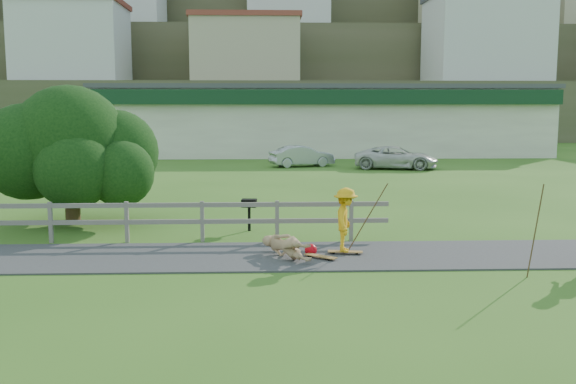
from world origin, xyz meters
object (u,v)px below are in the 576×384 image
skater_rider (346,224)px  car_silver (302,156)px  car_white (396,158)px  bbq (249,215)px  skater_fallen (287,247)px  tree (71,170)px

skater_rider → car_silver: bearing=10.2°
car_white → bbq: bearing=168.7°
car_silver → bbq: bearing=155.2°
skater_fallen → bbq: bearing=73.4°
skater_rider → skater_fallen: size_ratio=0.92×
skater_fallen → car_white: 22.80m
tree → bbq: tree is taller
car_silver → skater_fallen: bearing=158.7°
skater_fallen → car_silver: bearing=53.9°
car_white → bbq: 19.83m
tree → bbq: size_ratio=5.93×
tree → bbq: 5.75m
skater_fallen → tree: tree is taller
skater_rider → skater_fallen: skater_rider is taller
bbq → tree: bearing=172.8°
skater_fallen → bbq: (-0.96, 3.55, 0.16)m
skater_rider → bbq: (-2.40, 3.19, -0.31)m
skater_fallen → car_white: bearing=40.1°
car_white → car_silver: bearing=85.4°
skater_rider → car_silver: (0.32, 22.97, -0.15)m
skater_rider → skater_fallen: bearing=114.8°
car_silver → car_white: bearing=-124.3°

